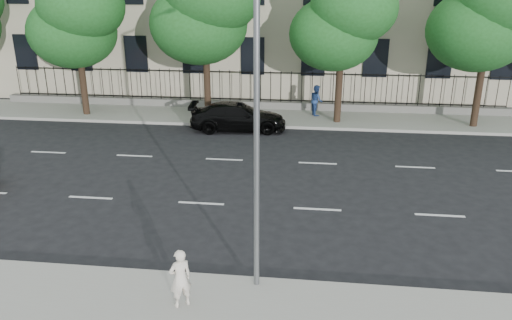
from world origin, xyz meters
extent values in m
plane|color=black|center=(0.00, 0.00, 0.00)|extent=(120.00, 120.00, 0.00)
cube|color=gray|center=(0.00, 14.00, 0.07)|extent=(60.00, 4.00, 0.15)
cube|color=slate|center=(0.00, 15.70, 0.35)|extent=(30.00, 0.50, 0.40)
cube|color=black|center=(0.00, 15.70, 0.65)|extent=(28.80, 0.05, 0.05)
cube|color=black|center=(0.00, 15.70, 2.25)|extent=(28.80, 0.05, 0.05)
cylinder|color=slate|center=(2.50, -2.30, 4.15)|extent=(0.14, 0.14, 8.00)
cylinder|color=#382619|center=(-9.00, 13.20, 1.64)|extent=(0.36, 0.36, 2.97)
ellipsoid|color=#1D571D|center=(-9.40, 13.50, 4.62)|extent=(4.75, 4.75, 3.90)
ellipsoid|color=#1D571D|center=(-8.50, 13.00, 6.00)|extent=(4.50, 4.50, 3.70)
cylinder|color=#382619|center=(-2.00, 13.20, 1.81)|extent=(0.36, 0.36, 3.32)
ellipsoid|color=#1D571D|center=(-2.40, 13.50, 5.09)|extent=(5.13, 5.13, 4.21)
cylinder|color=#382619|center=(5.00, 13.20, 1.69)|extent=(0.36, 0.36, 3.08)
ellipsoid|color=#1D571D|center=(4.60, 13.50, 4.67)|extent=(4.56, 4.56, 3.74)
ellipsoid|color=#1D571D|center=(5.50, 13.00, 5.99)|extent=(4.32, 4.32, 3.55)
cylinder|color=#382619|center=(12.00, 13.20, 1.76)|extent=(0.36, 0.36, 3.22)
ellipsoid|color=#1D571D|center=(11.60, 13.50, 4.93)|extent=(4.94, 4.94, 4.06)
ellipsoid|color=#1D571D|center=(12.50, 13.00, 6.36)|extent=(4.68, 4.68, 3.85)
imported|color=black|center=(-0.08, 11.50, 0.71)|extent=(5.03, 2.41, 1.41)
imported|color=white|center=(0.87, -3.37, 0.88)|extent=(0.63, 0.59, 1.45)
imported|color=navy|center=(3.88, 14.45, 0.99)|extent=(0.84, 0.96, 1.68)
camera|label=1|loc=(3.74, -12.87, 7.30)|focal=35.00mm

